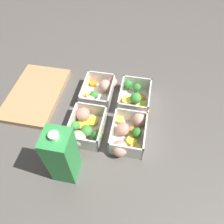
{
  "coord_description": "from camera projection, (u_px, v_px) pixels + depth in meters",
  "views": [
    {
      "loc": [
        -0.44,
        -0.08,
        0.61
      ],
      "look_at": [
        0.0,
        0.0,
        0.02
      ],
      "focal_mm": 35.0,
      "sensor_mm": 36.0,
      "label": 1
    }
  ],
  "objects": [
    {
      "name": "ground_plane",
      "position": [
        112.0,
        116.0,
        0.75
      ],
      "size": [
        4.0,
        4.0,
        0.0
      ],
      "primitive_type": "plane",
      "color": "#56514C"
    },
    {
      "name": "container_near_left",
      "position": [
        128.0,
        133.0,
        0.68
      ],
      "size": [
        0.18,
        0.11,
        0.06
      ],
      "color": "silver",
      "rests_on": "ground_plane"
    },
    {
      "name": "container_near_right",
      "position": [
        135.0,
        98.0,
        0.77
      ],
      "size": [
        0.14,
        0.11,
        0.06
      ],
      "color": "silver",
      "rests_on": "ground_plane"
    },
    {
      "name": "container_far_left",
      "position": [
        84.0,
        128.0,
        0.69
      ],
      "size": [
        0.15,
        0.12,
        0.06
      ],
      "color": "silver",
      "rests_on": "ground_plane"
    },
    {
      "name": "container_far_right",
      "position": [
        99.0,
        92.0,
        0.79
      ],
      "size": [
        0.15,
        0.12,
        0.06
      ],
      "color": "silver",
      "rests_on": "ground_plane"
    },
    {
      "name": "juice_carton",
      "position": [
        62.0,
        156.0,
        0.56
      ],
      "size": [
        0.07,
        0.07,
        0.2
      ],
      "color": "green",
      "rests_on": "ground_plane"
    },
    {
      "name": "cutting_board",
      "position": [
        36.0,
        94.0,
        0.8
      ],
      "size": [
        0.28,
        0.18,
        0.02
      ],
      "color": "tan",
      "rests_on": "ground_plane"
    }
  ]
}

